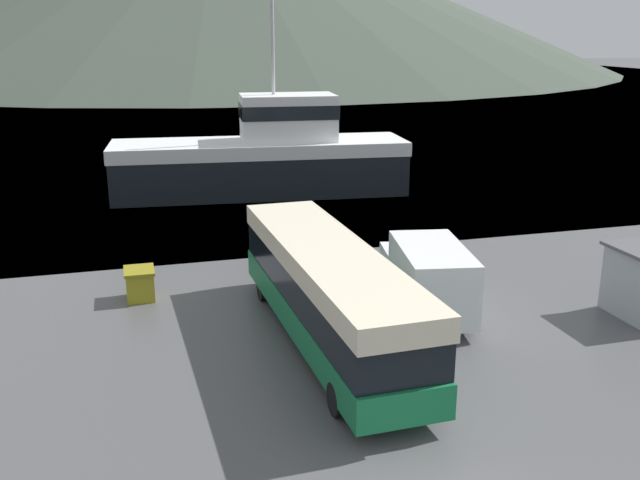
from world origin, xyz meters
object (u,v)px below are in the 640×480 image
(storage_bin, at_px, (140,284))
(delivery_van, at_px, (427,275))
(tour_bus, at_px, (328,290))
(small_boat, at_px, (273,177))
(fishing_boat, at_px, (265,155))

(storage_bin, bearing_deg, delivery_van, -22.36)
(tour_bus, xyz_separation_m, small_boat, (3.46, 24.63, -1.44))
(tour_bus, relative_size, small_boat, 1.65)
(delivery_van, height_order, fishing_boat, fishing_boat)
(tour_bus, bearing_deg, small_boat, 80.36)
(tour_bus, distance_m, storage_bin, 7.98)
(fishing_boat, xyz_separation_m, storage_bin, (-7.94, -16.04, -1.72))
(storage_bin, bearing_deg, fishing_boat, 63.66)
(storage_bin, height_order, small_boat, storage_bin)
(tour_bus, height_order, small_boat, tour_bus)
(delivery_van, bearing_deg, tour_bus, -148.23)
(tour_bus, height_order, storage_bin, tour_bus)
(tour_bus, xyz_separation_m, storage_bin, (-5.59, 5.56, -1.21))
(delivery_van, relative_size, small_boat, 0.88)
(storage_bin, xyz_separation_m, small_boat, (9.06, 19.07, -0.23))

